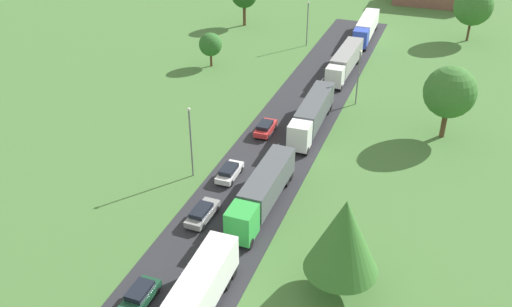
{
  "coord_description": "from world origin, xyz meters",
  "views": [
    {
      "loc": [
        17.31,
        -12.08,
        32.52
      ],
      "look_at": [
        -0.3,
        35.61,
        2.56
      ],
      "focal_mm": 38.75,
      "sensor_mm": 36.0,
      "label": 1
    }
  ],
  "objects_px": {
    "truck_fifth": "(366,27)",
    "lamppost_fourth": "(307,21)",
    "truck_lead": "(190,306)",
    "lamppost_second": "(191,139)",
    "car_second": "(139,296)",
    "truck_third": "(312,113)",
    "tree_elm": "(474,6)",
    "truck_second": "(262,191)",
    "truck_fourth": "(345,60)",
    "lamppost_third": "(358,75)",
    "tree_oak": "(210,45)",
    "car_fifth": "(265,128)",
    "tree_maple": "(450,92)",
    "car_fourth": "(229,172)",
    "car_third": "(202,213)",
    "tree_pine": "(344,236)"
  },
  "relations": [
    {
      "from": "truck_fifth",
      "to": "lamppost_fourth",
      "type": "xyz_separation_m",
      "value": [
        -8.9,
        -7.31,
        2.2
      ]
    },
    {
      "from": "truck_lead",
      "to": "lamppost_second",
      "type": "relative_size",
      "value": 1.73
    },
    {
      "from": "truck_fifth",
      "to": "car_second",
      "type": "height_order",
      "value": "truck_fifth"
    },
    {
      "from": "truck_third",
      "to": "tree_elm",
      "type": "distance_m",
      "value": 45.57
    },
    {
      "from": "truck_second",
      "to": "truck_fourth",
      "type": "bearing_deg",
      "value": 90.0
    },
    {
      "from": "lamppost_third",
      "to": "tree_oak",
      "type": "xyz_separation_m",
      "value": [
        -24.31,
        6.05,
        -0.77
      ]
    },
    {
      "from": "lamppost_second",
      "to": "tree_oak",
      "type": "relative_size",
      "value": 1.52
    },
    {
      "from": "truck_third",
      "to": "lamppost_third",
      "type": "height_order",
      "value": "lamppost_third"
    },
    {
      "from": "truck_third",
      "to": "car_fifth",
      "type": "bearing_deg",
      "value": -147.56
    },
    {
      "from": "lamppost_second",
      "to": "tree_maple",
      "type": "xyz_separation_m",
      "value": [
        24.67,
        18.56,
        1.34
      ]
    },
    {
      "from": "car_fourth",
      "to": "tree_maple",
      "type": "bearing_deg",
      "value": 40.44
    },
    {
      "from": "car_fifth",
      "to": "tree_oak",
      "type": "relative_size",
      "value": 0.8
    },
    {
      "from": "car_fifth",
      "to": "tree_oak",
      "type": "xyz_separation_m",
      "value": [
        -15.57,
        18.35,
        2.71
      ]
    },
    {
      "from": "car_fourth",
      "to": "car_fifth",
      "type": "xyz_separation_m",
      "value": [
        0.27,
        10.85,
        0.02
      ]
    },
    {
      "from": "car_fifth",
      "to": "lamppost_second",
      "type": "height_order",
      "value": "lamppost_second"
    },
    {
      "from": "car_second",
      "to": "lamppost_third",
      "type": "xyz_separation_m",
      "value": [
        8.62,
        42.47,
        3.49
      ]
    },
    {
      "from": "truck_lead",
      "to": "tree_maple",
      "type": "relative_size",
      "value": 1.57
    },
    {
      "from": "truck_lead",
      "to": "car_second",
      "type": "relative_size",
      "value": 3.38
    },
    {
      "from": "truck_fourth",
      "to": "lamppost_third",
      "type": "height_order",
      "value": "lamppost_third"
    },
    {
      "from": "truck_fourth",
      "to": "car_fifth",
      "type": "xyz_separation_m",
      "value": [
        -4.9,
        -22.55,
        -1.29
      ]
    },
    {
      "from": "lamppost_second",
      "to": "lamppost_third",
      "type": "bearing_deg",
      "value": 61.69
    },
    {
      "from": "truck_third",
      "to": "car_third",
      "type": "distance_m",
      "value": 22.28
    },
    {
      "from": "truck_fourth",
      "to": "lamppost_second",
      "type": "height_order",
      "value": "lamppost_second"
    },
    {
      "from": "tree_elm",
      "to": "lamppost_fourth",
      "type": "bearing_deg",
      "value": -154.61
    },
    {
      "from": "truck_third",
      "to": "lamppost_second",
      "type": "distance_m",
      "value": 17.67
    },
    {
      "from": "lamppost_fourth",
      "to": "truck_fifth",
      "type": "bearing_deg",
      "value": 39.39
    },
    {
      "from": "tree_elm",
      "to": "truck_lead",
      "type": "bearing_deg",
      "value": -102.66
    },
    {
      "from": "tree_maple",
      "to": "truck_fifth",
      "type": "bearing_deg",
      "value": 115.1
    },
    {
      "from": "tree_maple",
      "to": "car_third",
      "type": "bearing_deg",
      "value": -128.78
    },
    {
      "from": "lamppost_fourth",
      "to": "tree_elm",
      "type": "bearing_deg",
      "value": 25.39
    },
    {
      "from": "car_fifth",
      "to": "tree_maple",
      "type": "height_order",
      "value": "tree_maple"
    },
    {
      "from": "truck_fifth",
      "to": "car_second",
      "type": "distance_m",
      "value": 70.51
    },
    {
      "from": "truck_second",
      "to": "truck_third",
      "type": "xyz_separation_m",
      "value": [
        0.1,
        17.96,
        0.03
      ]
    },
    {
      "from": "lamppost_fourth",
      "to": "car_third",
      "type": "bearing_deg",
      "value": -85.4
    },
    {
      "from": "truck_lead",
      "to": "tree_elm",
      "type": "height_order",
      "value": "tree_elm"
    },
    {
      "from": "car_fourth",
      "to": "tree_oak",
      "type": "bearing_deg",
      "value": 117.66
    },
    {
      "from": "tree_oak",
      "to": "tree_elm",
      "type": "height_order",
      "value": "tree_elm"
    },
    {
      "from": "lamppost_second",
      "to": "lamppost_third",
      "type": "relative_size",
      "value": 1.06
    },
    {
      "from": "car_third",
      "to": "truck_second",
      "type": "bearing_deg",
      "value": 37.89
    },
    {
      "from": "car_third",
      "to": "lamppost_fourth",
      "type": "xyz_separation_m",
      "value": [
        -4.13,
        51.37,
        3.5
      ]
    },
    {
      "from": "car_fourth",
      "to": "tree_pine",
      "type": "height_order",
      "value": "tree_pine"
    },
    {
      "from": "truck_third",
      "to": "car_fourth",
      "type": "height_order",
      "value": "truck_third"
    },
    {
      "from": "lamppost_second",
      "to": "lamppost_fourth",
      "type": "xyz_separation_m",
      "value": [
        0.17,
        44.57,
        -0.26
      ]
    },
    {
      "from": "lamppost_fourth",
      "to": "truck_second",
      "type": "bearing_deg",
      "value": -79.39
    },
    {
      "from": "truck_third",
      "to": "tree_pine",
      "type": "height_order",
      "value": "tree_pine"
    },
    {
      "from": "truck_lead",
      "to": "car_second",
      "type": "bearing_deg",
      "value": 172.21
    },
    {
      "from": "truck_second",
      "to": "car_third",
      "type": "relative_size",
      "value": 2.93
    },
    {
      "from": "tree_maple",
      "to": "tree_pine",
      "type": "xyz_separation_m",
      "value": [
        -5.97,
        -30.12,
        -0.26
      ]
    },
    {
      "from": "car_fifth",
      "to": "lamppost_third",
      "type": "distance_m",
      "value": 15.48
    },
    {
      "from": "truck_third",
      "to": "lamppost_fourth",
      "type": "bearing_deg",
      "value": 106.91
    }
  ]
}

